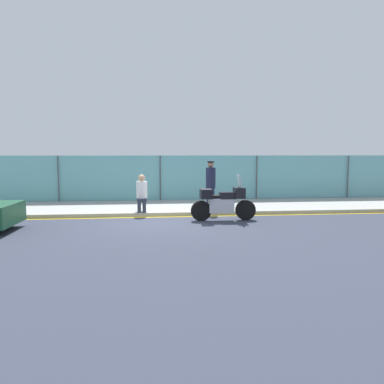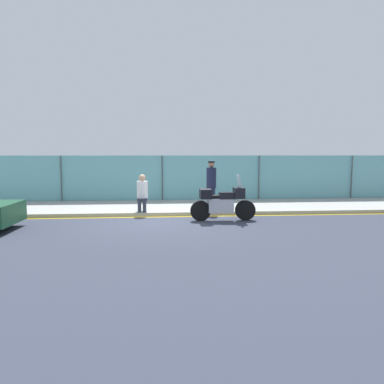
% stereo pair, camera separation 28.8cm
% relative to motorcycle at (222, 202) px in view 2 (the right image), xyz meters
% --- Properties ---
extents(ground_plane, '(120.00, 120.00, 0.00)m').
position_rel_motorcycle_xyz_m(ground_plane, '(-1.91, -0.00, -0.60)').
color(ground_plane, '#333847').
extents(sidewalk, '(31.98, 3.57, 0.13)m').
position_rel_motorcycle_xyz_m(sidewalk, '(-1.91, 2.76, -0.54)').
color(sidewalk, '#9E9E99').
rests_on(sidewalk, ground_plane).
extents(curb_paint_stripe, '(31.98, 0.18, 0.01)m').
position_rel_motorcycle_xyz_m(curb_paint_stripe, '(-1.91, 0.88, -0.60)').
color(curb_paint_stripe, gold).
rests_on(curb_paint_stripe, ground_plane).
extents(storefront_fence, '(30.38, 0.17, 2.08)m').
position_rel_motorcycle_xyz_m(storefront_fence, '(-1.91, 4.63, 0.44)').
color(storefront_fence, '#6BB2B7').
rests_on(storefront_fence, ground_plane).
extents(motorcycle, '(2.11, 0.51, 1.49)m').
position_rel_motorcycle_xyz_m(motorcycle, '(0.00, 0.00, 0.00)').
color(motorcycle, black).
rests_on(motorcycle, ground_plane).
extents(officer_standing, '(0.36, 0.36, 1.75)m').
position_rel_motorcycle_xyz_m(officer_standing, '(-0.13, 1.76, 0.43)').
color(officer_standing, '#191E38').
rests_on(officer_standing, sidewalk).
extents(person_seated_on_curb, '(0.39, 0.67, 1.30)m').
position_rel_motorcycle_xyz_m(person_seated_on_curb, '(-2.63, 1.44, 0.24)').
color(person_seated_on_curb, '#2D3342').
rests_on(person_seated_on_curb, sidewalk).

